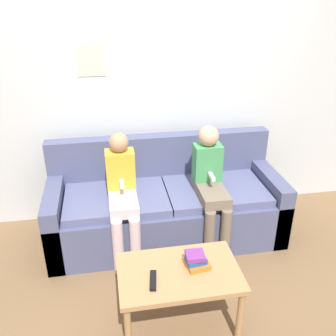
{
  "coord_description": "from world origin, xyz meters",
  "views": [
    {
      "loc": [
        -0.49,
        -2.4,
        2.15
      ],
      "look_at": [
        0.0,
        0.38,
        0.76
      ],
      "focal_mm": 40.0,
      "sensor_mm": 36.0,
      "label": 1
    }
  ],
  "objects_px": {
    "tv_remote": "(153,280)",
    "person_left": "(122,192)",
    "coffee_table": "(179,278)",
    "person_right": "(211,183)",
    "couch": "(165,206)"
  },
  "relations": [
    {
      "from": "tv_remote",
      "to": "person_left",
      "type": "bearing_deg",
      "value": 106.69
    },
    {
      "from": "person_left",
      "to": "tv_remote",
      "type": "bearing_deg",
      "value": -82.11
    },
    {
      "from": "coffee_table",
      "to": "person_right",
      "type": "height_order",
      "value": "person_right"
    },
    {
      "from": "couch",
      "to": "coffee_table",
      "type": "distance_m",
      "value": 1.06
    },
    {
      "from": "couch",
      "to": "person_right",
      "type": "height_order",
      "value": "person_right"
    },
    {
      "from": "couch",
      "to": "person_right",
      "type": "relative_size",
      "value": 1.92
    },
    {
      "from": "person_right",
      "to": "tv_remote",
      "type": "height_order",
      "value": "person_right"
    },
    {
      "from": "couch",
      "to": "person_left",
      "type": "distance_m",
      "value": 0.54
    },
    {
      "from": "couch",
      "to": "tv_remote",
      "type": "height_order",
      "value": "couch"
    },
    {
      "from": "person_right",
      "to": "tv_remote",
      "type": "xyz_separation_m",
      "value": [
        -0.63,
        -0.92,
        -0.16
      ]
    },
    {
      "from": "coffee_table",
      "to": "person_left",
      "type": "height_order",
      "value": "person_left"
    },
    {
      "from": "coffee_table",
      "to": "person_left",
      "type": "bearing_deg",
      "value": 110.09
    },
    {
      "from": "person_left",
      "to": "coffee_table",
      "type": "bearing_deg",
      "value": -69.91
    },
    {
      "from": "couch",
      "to": "coffee_table",
      "type": "bearing_deg",
      "value": -94.7
    },
    {
      "from": "person_left",
      "to": "person_right",
      "type": "xyz_separation_m",
      "value": [
        0.76,
        0.0,
        0.01
      ]
    }
  ]
}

